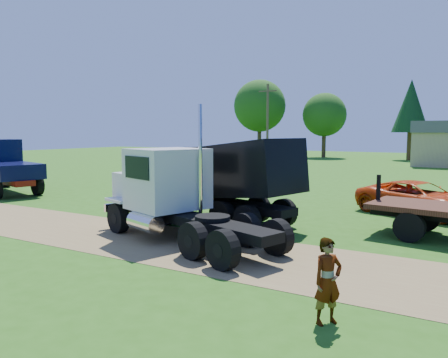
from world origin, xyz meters
The scene contains 9 objects.
ground centered at (0.00, 0.00, 0.00)m, with size 140.00×140.00×0.00m, color #295A13.
dirt_track centered at (0.00, 0.00, 0.01)m, with size 120.00×4.20×0.01m, color brown.
white_semi_tractor centered at (-1.99, 0.78, 1.52)m, with size 7.52×4.46×4.46m.
black_dump_truck centered at (-1.87, 3.93, 1.84)m, with size 7.89×4.21×3.35m.
orange_pickup centered at (4.93, 9.28, 0.73)m, with size 2.42×5.25×1.46m, color #CD3909.
spectator_a centered at (4.73, -3.19, 0.81)m, with size 0.59×0.39×1.63m, color #999999.
spectator_b centered at (-4.26, 8.74, 0.85)m, with size 0.83×0.65×1.71m, color #999999.
tan_shed centered at (4.00, 40.00, 2.42)m, with size 6.20×5.40×4.70m.
tree_row centered at (2.60, 48.70, 6.66)m, with size 56.55×12.86×11.01m.
Camera 1 is at (7.00, -10.92, 3.56)m, focal length 35.00 mm.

